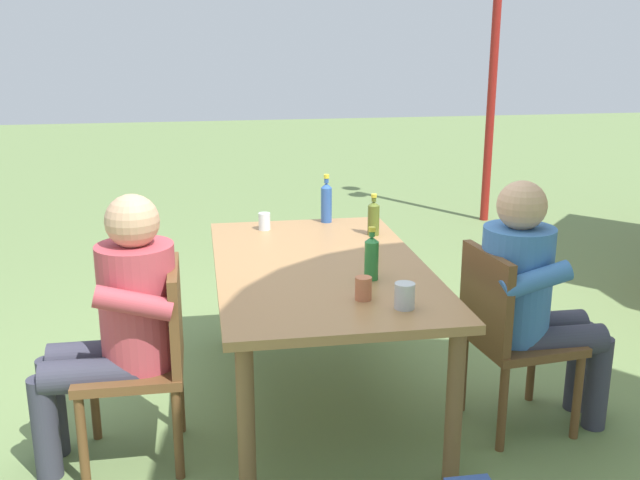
% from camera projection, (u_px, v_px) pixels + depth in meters
% --- Properties ---
extents(ground_plane, '(24.00, 24.00, 0.00)m').
position_uv_depth(ground_plane, '(320.00, 399.00, 3.76)').
color(ground_plane, '#6B844C').
extents(dining_table, '(1.73, 1.00, 0.72)m').
position_uv_depth(dining_table, '(320.00, 279.00, 3.59)').
color(dining_table, '#A37547').
rests_on(dining_table, ground_plane).
extents(chair_far_right, '(0.49, 0.49, 0.87)m').
position_uv_depth(chair_far_right, '(507.00, 330.00, 3.38)').
color(chair_far_right, brown).
rests_on(chair_far_right, ground_plane).
extents(chair_near_right, '(0.44, 0.44, 0.87)m').
position_uv_depth(chair_near_right, '(149.00, 353.00, 3.14)').
color(chair_near_right, brown).
rests_on(chair_near_right, ground_plane).
extents(person_in_white_shirt, '(0.47, 0.61, 1.18)m').
position_uv_depth(person_in_white_shirt, '(531.00, 293.00, 3.36)').
color(person_in_white_shirt, '#3D70B2').
rests_on(person_in_white_shirt, ground_plane).
extents(person_in_plaid_shirt, '(0.47, 0.61, 1.18)m').
position_uv_depth(person_in_plaid_shirt, '(120.00, 318.00, 3.07)').
color(person_in_plaid_shirt, '#B7424C').
rests_on(person_in_plaid_shirt, ground_plane).
extents(bottle_olive, '(0.06, 0.06, 0.23)m').
position_uv_depth(bottle_olive, '(374.00, 217.00, 4.04)').
color(bottle_olive, '#566623').
rests_on(bottle_olive, dining_table).
extents(bottle_green, '(0.06, 0.06, 0.24)m').
position_uv_depth(bottle_green, '(371.00, 257.00, 3.32)').
color(bottle_green, '#287A38').
rests_on(bottle_green, dining_table).
extents(bottle_blue, '(0.06, 0.06, 0.28)m').
position_uv_depth(bottle_blue, '(326.00, 202.00, 4.31)').
color(bottle_blue, '#2D56A3').
rests_on(bottle_blue, dining_table).
extents(cup_steel, '(0.08, 0.08, 0.11)m').
position_uv_depth(cup_steel, '(405.00, 296.00, 2.99)').
color(cup_steel, '#B2B7BC').
rests_on(cup_steel, dining_table).
extents(cup_terracotta, '(0.07, 0.07, 0.10)m').
position_uv_depth(cup_terracotta, '(363.00, 288.00, 3.09)').
color(cup_terracotta, '#BC6B47').
rests_on(cup_terracotta, dining_table).
extents(cup_glass, '(0.07, 0.07, 0.10)m').
position_uv_depth(cup_glass, '(264.00, 221.00, 4.16)').
color(cup_glass, silver).
rests_on(cup_glass, dining_table).
extents(lamp_post, '(0.56, 0.20, 2.88)m').
position_uv_depth(lamp_post, '(497.00, 3.00, 6.74)').
color(lamp_post, maroon).
rests_on(lamp_post, ground_plane).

